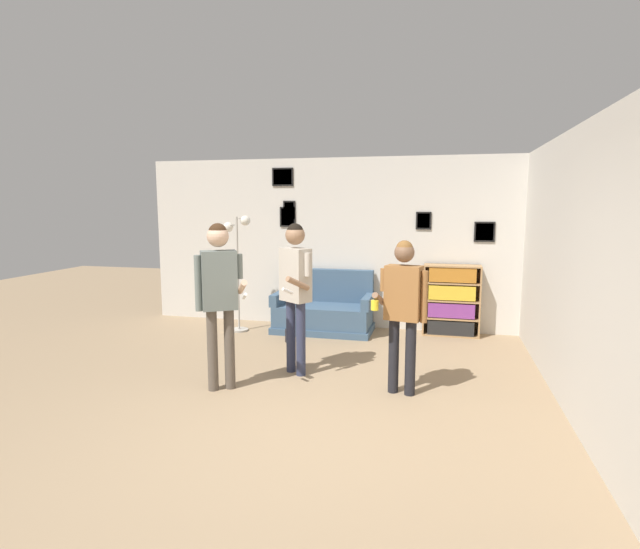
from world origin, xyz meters
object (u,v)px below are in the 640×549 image
at_px(floor_lamp, 237,254).
at_px(person_player_foreground_left, 219,288).
at_px(couch, 324,312).
at_px(person_watcher_holding_cup, 403,302).
at_px(bottle_on_floor, 287,335).
at_px(person_player_foreground_center, 295,282).
at_px(bookshelf, 451,300).

relative_size(floor_lamp, person_player_foreground_left, 1.01).
distance_m(couch, floor_lamp, 1.62).
xyz_separation_m(person_player_foreground_left, person_watcher_holding_cup, (1.88, 0.33, -0.12)).
bearing_deg(bottle_on_floor, couch, 64.39).
bearing_deg(person_player_foreground_center, person_watcher_holding_cup, -15.39).
xyz_separation_m(bookshelf, bottle_on_floor, (-2.29, -0.96, -0.43)).
distance_m(couch, person_player_foreground_left, 2.86).
bearing_deg(bookshelf, person_player_foreground_center, -128.99).
bearing_deg(person_player_foreground_left, floor_lamp, 108.61).
bearing_deg(person_watcher_holding_cup, bookshelf, 78.09).
bearing_deg(person_player_foreground_left, bottle_on_floor, 86.18).
relative_size(couch, bookshelf, 1.42).
xyz_separation_m(bookshelf, person_watcher_holding_cup, (-0.54, -2.56, 0.45)).
distance_m(couch, bottle_on_floor, 0.87).
height_order(bookshelf, person_player_foreground_left, person_player_foreground_left).
height_order(floor_lamp, person_player_foreground_center, floor_lamp).
bearing_deg(floor_lamp, person_player_foreground_left, -71.39).
distance_m(bookshelf, person_watcher_holding_cup, 2.65).
relative_size(couch, floor_lamp, 0.85).
height_order(person_player_foreground_center, person_watcher_holding_cup, person_player_foreground_center).
distance_m(couch, person_player_foreground_center, 2.17).
xyz_separation_m(couch, person_watcher_holding_cup, (1.39, -2.37, 0.68)).
distance_m(floor_lamp, person_watcher_holding_cup, 3.38).
bearing_deg(bookshelf, person_player_foreground_left, -129.98).
relative_size(person_player_foreground_left, bottle_on_floor, 6.48).
bearing_deg(floor_lamp, person_player_foreground_center, -49.96).
distance_m(person_player_foreground_center, bottle_on_floor, 1.67).
bearing_deg(bottle_on_floor, person_player_foreground_left, -93.82).
distance_m(person_player_foreground_left, person_player_foreground_center, 0.92).
distance_m(couch, person_watcher_holding_cup, 2.83).
relative_size(bookshelf, floor_lamp, 0.60).
distance_m(floor_lamp, bottle_on_floor, 1.51).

